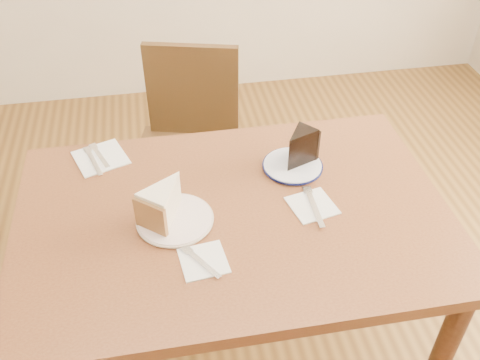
{
  "coord_description": "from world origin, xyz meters",
  "views": [
    {
      "loc": [
        -0.17,
        -1.07,
        1.77
      ],
      "look_at": [
        0.03,
        0.07,
        0.8
      ],
      "focal_mm": 40.0,
      "sensor_mm": 36.0,
      "label": 1
    }
  ],
  "objects_px": {
    "plate_navy": "(293,166)",
    "chocolate_cake": "(298,150)",
    "table": "(233,237)",
    "plate_cream": "(175,220)",
    "carrot_cake": "(166,201)",
    "chair_far": "(190,150)"
  },
  "relations": [
    {
      "from": "plate_navy",
      "to": "chocolate_cake",
      "type": "xyz_separation_m",
      "value": [
        0.01,
        0.0,
        0.06
      ]
    },
    {
      "from": "carrot_cake",
      "to": "chocolate_cake",
      "type": "bearing_deg",
      "value": 60.68
    },
    {
      "from": "chair_far",
      "to": "plate_navy",
      "type": "xyz_separation_m",
      "value": [
        0.28,
        -0.5,
        0.27
      ]
    },
    {
      "from": "chair_far",
      "to": "chocolate_cake",
      "type": "xyz_separation_m",
      "value": [
        0.29,
        -0.49,
        0.32
      ]
    },
    {
      "from": "carrot_cake",
      "to": "chocolate_cake",
      "type": "distance_m",
      "value": 0.43
    },
    {
      "from": "chocolate_cake",
      "to": "chair_far",
      "type": "bearing_deg",
      "value": -9.96
    },
    {
      "from": "chair_far",
      "to": "carrot_cake",
      "type": "bearing_deg",
      "value": 95.05
    },
    {
      "from": "plate_cream",
      "to": "plate_navy",
      "type": "distance_m",
      "value": 0.41
    },
    {
      "from": "plate_navy",
      "to": "carrot_cake",
      "type": "relative_size",
      "value": 1.33
    },
    {
      "from": "table",
      "to": "chocolate_cake",
      "type": "distance_m",
      "value": 0.32
    },
    {
      "from": "table",
      "to": "carrot_cake",
      "type": "relative_size",
      "value": 9.01
    },
    {
      "from": "chair_far",
      "to": "plate_cream",
      "type": "relative_size",
      "value": 4.36
    },
    {
      "from": "table",
      "to": "chocolate_cake",
      "type": "xyz_separation_m",
      "value": [
        0.23,
        0.17,
        0.16
      ]
    },
    {
      "from": "plate_cream",
      "to": "carrot_cake",
      "type": "xyz_separation_m",
      "value": [
        -0.02,
        0.02,
        0.05
      ]
    },
    {
      "from": "plate_navy",
      "to": "table",
      "type": "bearing_deg",
      "value": -142.35
    },
    {
      "from": "plate_cream",
      "to": "chair_far",
      "type": "bearing_deg",
      "value": 81.93
    },
    {
      "from": "table",
      "to": "chocolate_cake",
      "type": "relative_size",
      "value": 11.7
    },
    {
      "from": "chair_far",
      "to": "carrot_cake",
      "type": "xyz_separation_m",
      "value": [
        -0.11,
        -0.65,
        0.32
      ]
    },
    {
      "from": "carrot_cake",
      "to": "plate_cream",
      "type": "bearing_deg",
      "value": -11.44
    },
    {
      "from": "table",
      "to": "plate_navy",
      "type": "height_order",
      "value": "plate_navy"
    },
    {
      "from": "plate_navy",
      "to": "carrot_cake",
      "type": "bearing_deg",
      "value": -158.8
    },
    {
      "from": "chair_far",
      "to": "chocolate_cake",
      "type": "distance_m",
      "value": 0.66
    }
  ]
}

